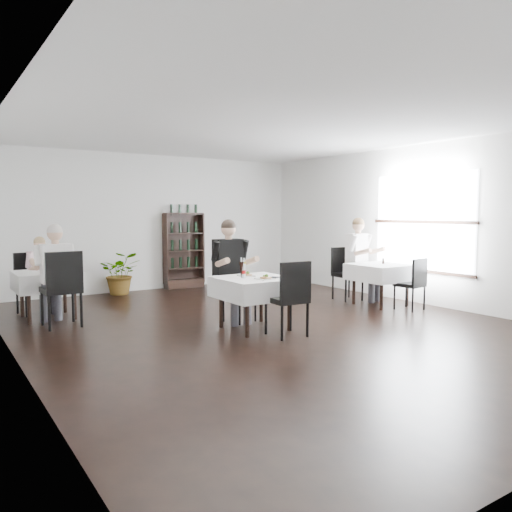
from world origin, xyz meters
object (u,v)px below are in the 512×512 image
(wine_shelf, at_px, (184,251))
(potted_tree, at_px, (121,273))
(diner_main, at_px, (231,263))
(main_table, at_px, (255,288))

(wine_shelf, distance_m, potted_tree, 1.58)
(potted_tree, xyz_separation_m, diner_main, (0.59, -3.55, 0.49))
(main_table, distance_m, diner_main, 0.71)
(wine_shelf, bearing_deg, potted_tree, -175.15)
(potted_tree, bearing_deg, main_table, -81.54)
(main_table, height_order, diner_main, diner_main)
(main_table, height_order, potted_tree, potted_tree)
(wine_shelf, xyz_separation_m, main_table, (-0.90, -4.31, -0.23))
(wine_shelf, relative_size, diner_main, 1.08)
(potted_tree, relative_size, diner_main, 0.56)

